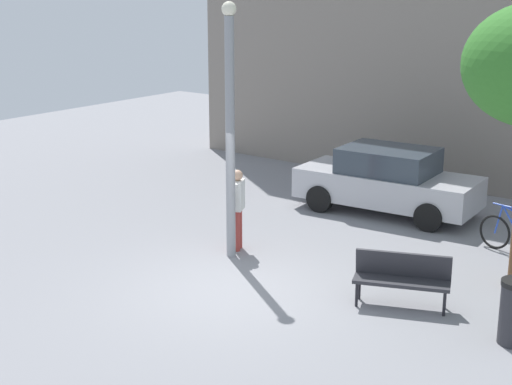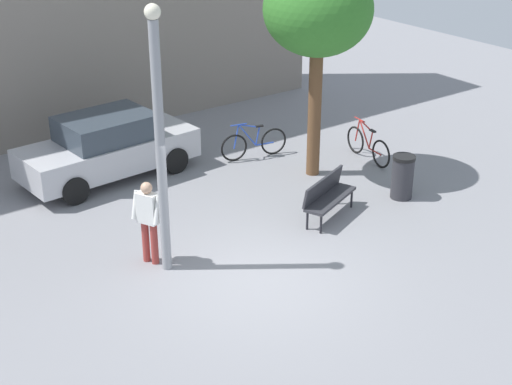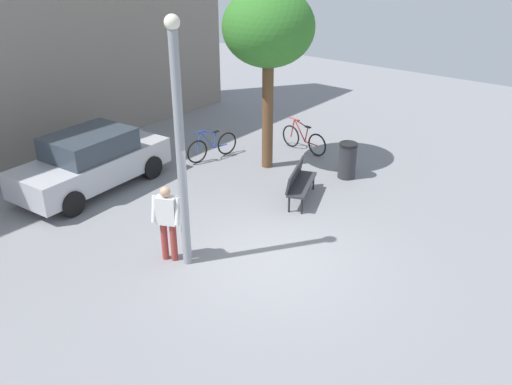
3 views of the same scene
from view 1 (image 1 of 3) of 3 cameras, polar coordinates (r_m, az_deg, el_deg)
The scene contains 6 objects.
ground_plane at distance 14.00m, azimuth -1.45°, elevation -7.11°, with size 36.00×36.00×0.00m, color gray.
building_facade at distance 21.45m, azimuth 15.45°, elevation 12.58°, with size 16.30×2.00×9.00m, color gray.
lamppost at distance 14.96m, azimuth -1.90°, elevation 4.96°, with size 0.28×0.28×4.95m.
person_by_lamppost at distance 15.71m, azimuth -1.37°, elevation -0.84°, with size 0.46×0.63×1.67m.
park_bench at distance 13.39m, azimuth 10.62°, elevation -5.95°, with size 1.66×1.03×0.92m.
parked_car_silver at distance 18.52m, azimuth 9.58°, elevation 0.86°, with size 4.31×2.06×1.55m.
Camera 1 is at (8.12, -10.06, 5.36)m, focal length 54.83 mm.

